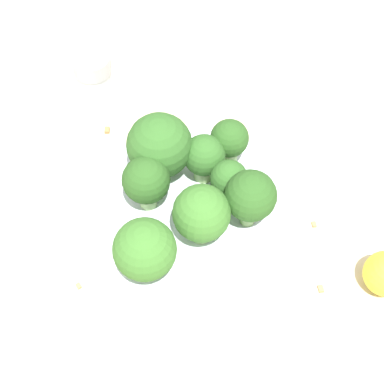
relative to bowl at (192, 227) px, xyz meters
The scene contains 16 objects.
ground_plane 0.02m from the bowl, ahead, with size 3.00×3.00×0.00m, color beige.
bowl is the anchor object (origin of this frame).
broccoli_floret_0 0.07m from the bowl, behind, with size 0.04×0.04×0.05m.
broccoli_floret_1 0.06m from the bowl, 132.11° to the left, with size 0.03×0.03×0.05m.
broccoli_floret_2 0.09m from the bowl, 164.68° to the left, with size 0.03×0.03×0.05m.
broccoli_floret_3 0.06m from the bowl, 34.08° to the left, with size 0.05×0.05×0.06m.
broccoli_floret_4 0.08m from the bowl, 133.23° to the right, with size 0.06×0.06×0.07m.
broccoli_floret_5 0.07m from the bowl, 94.50° to the right, with size 0.04×0.04×0.06m.
broccoli_floret_6 0.09m from the bowl, 18.05° to the right, with size 0.05×0.05×0.06m.
broccoli_floret_7 0.08m from the bowl, 96.01° to the left, with size 0.04×0.04×0.06m.
pepper_shaker 0.18m from the bowl, 133.07° to the right, with size 0.04×0.04×0.08m.
almond_crumb_0 0.13m from the bowl, 160.92° to the right, with size 0.01×0.01×0.01m, color olive.
almond_crumb_1 0.12m from the bowl, 112.71° to the left, with size 0.01×0.00×0.01m, color #AD7F4C.
almond_crumb_2 0.13m from the bowl, 81.01° to the left, with size 0.01×0.00×0.01m, color #AD7F4C.
almond_crumb_3 0.16m from the bowl, 131.08° to the right, with size 0.01×0.01×0.01m, color olive.
almond_crumb_4 0.11m from the bowl, 50.27° to the right, with size 0.01×0.00×0.01m, color #AD7F4C.
Camera 1 is at (0.28, 0.07, 0.52)m, focal length 60.00 mm.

